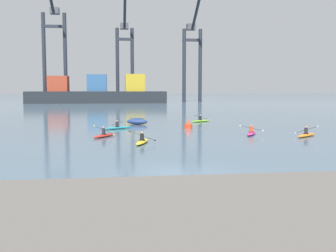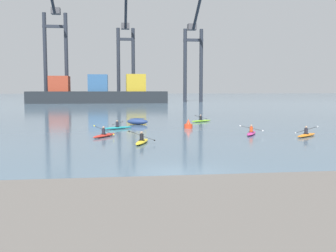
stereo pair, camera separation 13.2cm
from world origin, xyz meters
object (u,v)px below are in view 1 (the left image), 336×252
at_px(capsized_dinghy, 137,122).
at_px(kayak_red, 104,135).
at_px(gantry_crane_west, 54,43).
at_px(kayak_orange, 306,135).
at_px(kayak_teal, 118,127).
at_px(kayak_magenta, 251,133).
at_px(kayak_yellow, 142,141).
at_px(container_barge, 98,93).
at_px(kayak_lime, 201,121).
at_px(gantry_crane_east_mid, 193,50).
at_px(channel_buoy, 188,125).
at_px(gantry_crane_west_mid, 125,51).

xyz_separation_m(capsized_dinghy, kayak_red, (-3.59, -12.27, -0.18)).
bearing_deg(gantry_crane_west, kayak_orange, -70.20).
height_order(kayak_teal, kayak_magenta, same).
height_order(kayak_teal, kayak_yellow, kayak_yellow).
xyz_separation_m(container_barge, kayak_lime, (16.13, -74.98, -2.88)).
height_order(kayak_orange, kayak_teal, kayak_orange).
height_order(gantry_crane_east_mid, kayak_teal, gantry_crane_east_mid).
bearing_deg(gantry_crane_east_mid, channel_buoy, -101.38).
bearing_deg(kayak_yellow, kayak_teal, 98.67).
bearing_deg(kayak_magenta, capsized_dinghy, 128.89).
xyz_separation_m(gantry_crane_east_mid, kayak_red, (-26.86, -96.56, -16.88)).
distance_m(gantry_crane_west, kayak_red, 100.35).
distance_m(container_barge, gantry_crane_east_mid, 34.63).
distance_m(gantry_crane_west, gantry_crane_west_mid, 23.48).
distance_m(kayak_orange, kayak_red, 17.97).
relative_size(capsized_dinghy, kayak_magenta, 0.86).
distance_m(capsized_dinghy, channel_buoy, 7.51).
distance_m(capsized_dinghy, kayak_lime, 8.86).
height_order(kayak_orange, kayak_lime, kayak_orange).
xyz_separation_m(gantry_crane_east_mid, kayak_magenta, (-13.38, -96.56, -16.88)).
bearing_deg(kayak_red, channel_buoy, 37.91).
relative_size(container_barge, kayak_red, 13.10).
distance_m(kayak_teal, kayak_yellow, 11.88).
bearing_deg(container_barge, kayak_teal, -86.29).
bearing_deg(kayak_red, gantry_crane_west, 100.40).
relative_size(kayak_magenta, kayak_yellow, 0.96).
height_order(capsized_dinghy, channel_buoy, channel_buoy).
height_order(kayak_orange, kayak_magenta, kayak_orange).
height_order(gantry_crane_west, channel_buoy, gantry_crane_west).
height_order(gantry_crane_east_mid, kayak_orange, gantry_crane_east_mid).
height_order(gantry_crane_west_mid, channel_buoy, gantry_crane_west_mid).
distance_m(gantry_crane_west_mid, kayak_red, 105.16).
relative_size(kayak_orange, kayak_magenta, 0.91).
bearing_deg(gantry_crane_west_mid, kayak_yellow, -90.86).
distance_m(capsized_dinghy, kayak_yellow, 16.97).
bearing_deg(gantry_crane_east_mid, kayak_orange, -95.22).
relative_size(kayak_red, kayak_yellow, 0.94).
xyz_separation_m(kayak_teal, kayak_yellow, (1.79, -11.74, 0.00)).
bearing_deg(gantry_crane_west_mid, container_barge, -122.89).
bearing_deg(kayak_red, kayak_teal, 80.00).
relative_size(gantry_crane_west, kayak_yellow, 10.75).
distance_m(capsized_dinghy, kayak_orange, 20.21).
distance_m(gantry_crane_west, capsized_dinghy, 89.30).
xyz_separation_m(gantry_crane_east_mid, kayak_orange, (-9.00, -98.60, -16.88)).
relative_size(kayak_lime, kayak_teal, 0.99).
distance_m(gantry_crane_east_mid, kayak_red, 101.64).
relative_size(capsized_dinghy, kayak_orange, 0.94).
xyz_separation_m(gantry_crane_west_mid, kayak_lime, (7.33, -88.58, -17.03)).
bearing_deg(gantry_crane_west, capsized_dinghy, -75.83).
distance_m(container_barge, kayak_lime, 76.75).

